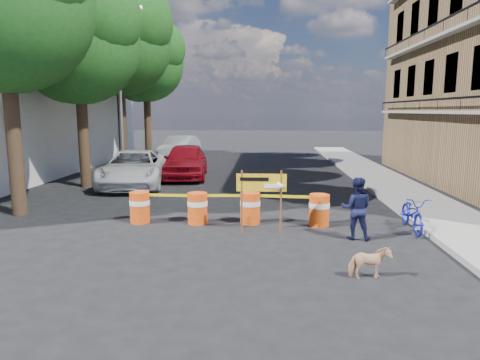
# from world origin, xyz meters

# --- Properties ---
(ground) EXTENTS (120.00, 120.00, 0.00)m
(ground) POSITION_xyz_m (0.00, 0.00, 0.00)
(ground) COLOR black
(ground) RESTS_ON ground
(sidewalk_east) EXTENTS (2.40, 40.00, 0.15)m
(sidewalk_east) POSITION_xyz_m (6.20, 6.00, 0.07)
(sidewalk_east) COLOR gray
(sidewalk_east) RESTS_ON ground
(tree_near) EXTENTS (5.46, 5.20, 9.15)m
(tree_near) POSITION_xyz_m (-6.73, 2.00, 6.36)
(tree_near) COLOR #332316
(tree_near) RESTS_ON ground
(tree_mid_a) EXTENTS (5.25, 5.00, 8.68)m
(tree_mid_a) POSITION_xyz_m (-6.74, 7.00, 6.01)
(tree_mid_a) COLOR #332316
(tree_mid_a) RESTS_ON ground
(tree_mid_b) EXTENTS (5.67, 5.40, 9.62)m
(tree_mid_b) POSITION_xyz_m (-6.73, 12.00, 6.71)
(tree_mid_b) COLOR #332316
(tree_mid_b) RESTS_ON ground
(tree_far) EXTENTS (5.04, 4.80, 8.84)m
(tree_far) POSITION_xyz_m (-6.74, 17.00, 6.22)
(tree_far) COLOR #332316
(tree_far) RESTS_ON ground
(streetlamp) EXTENTS (1.25, 0.18, 8.00)m
(streetlamp) POSITION_xyz_m (-5.93, 9.50, 4.38)
(streetlamp) COLOR gray
(streetlamp) RESTS_ON ground
(barrel_far_left) EXTENTS (0.58, 0.58, 0.90)m
(barrel_far_left) POSITION_xyz_m (-2.77, 1.26, 0.47)
(barrel_far_left) COLOR #DB410C
(barrel_far_left) RESTS_ON ground
(barrel_mid_left) EXTENTS (0.58, 0.58, 0.90)m
(barrel_mid_left) POSITION_xyz_m (-1.09, 1.25, 0.47)
(barrel_mid_left) COLOR #DB410C
(barrel_mid_left) RESTS_ON ground
(barrel_mid_right) EXTENTS (0.58, 0.58, 0.90)m
(barrel_mid_right) POSITION_xyz_m (0.41, 1.36, 0.47)
(barrel_mid_right) COLOR #DB410C
(barrel_mid_right) RESTS_ON ground
(barrel_far_right) EXTENTS (0.58, 0.58, 0.90)m
(barrel_far_right) POSITION_xyz_m (2.35, 1.21, 0.47)
(barrel_far_right) COLOR #DB410C
(barrel_far_right) RESTS_ON ground
(detour_sign) EXTENTS (1.31, 0.24, 1.68)m
(detour_sign) POSITION_xyz_m (0.89, 0.41, 1.22)
(detour_sign) COLOR #592D19
(detour_sign) RESTS_ON ground
(pedestrian) EXTENTS (0.87, 0.73, 1.58)m
(pedestrian) POSITION_xyz_m (3.11, 0.01, 0.79)
(pedestrian) COLOR black
(pedestrian) RESTS_ON ground
(bicycle) EXTENTS (0.68, 0.99, 1.83)m
(bicycle) POSITION_xyz_m (4.80, 0.88, 0.92)
(bicycle) COLOR #141EA9
(bicycle) RESTS_ON ground
(dog) EXTENTS (0.82, 0.47, 0.65)m
(dog) POSITION_xyz_m (2.83, -2.62, 0.33)
(dog) COLOR #DDAD7E
(dog) RESTS_ON ground
(suv_white) EXTENTS (3.20, 5.73, 1.51)m
(suv_white) POSITION_xyz_m (-4.80, 7.35, 0.76)
(suv_white) COLOR silver
(suv_white) RESTS_ON ground
(sedan_red) EXTENTS (2.43, 5.02, 1.65)m
(sedan_red) POSITION_xyz_m (-3.00, 9.72, 0.83)
(sedan_red) COLOR maroon
(sedan_red) RESTS_ON ground
(sedan_silver) EXTENTS (2.13, 4.90, 1.57)m
(sedan_silver) POSITION_xyz_m (-4.80, 17.40, 0.78)
(sedan_silver) COLOR silver
(sedan_silver) RESTS_ON ground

